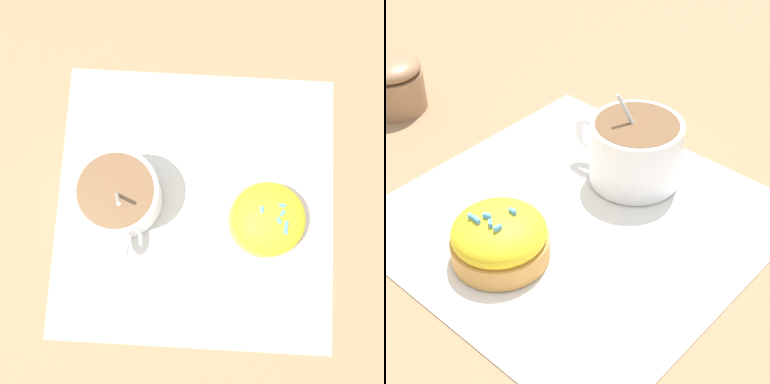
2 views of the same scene
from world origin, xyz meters
TOP-DOWN VIEW (x-y plane):
  - ground_plane at (0.00, 0.00)m, footprint 3.00×3.00m
  - paper_napkin at (0.00, 0.00)m, footprint 0.37×0.37m
  - coffee_cup at (0.09, 0.01)m, footprint 0.09×0.12m
  - frosted_pastry at (-0.09, 0.01)m, footprint 0.09×0.09m

SIDE VIEW (x-z plane):
  - ground_plane at x=0.00m, z-range 0.00..0.00m
  - paper_napkin at x=0.00m, z-range 0.00..0.00m
  - frosted_pastry at x=-0.09m, z-range 0.00..0.05m
  - coffee_cup at x=0.09m, z-range -0.01..0.09m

